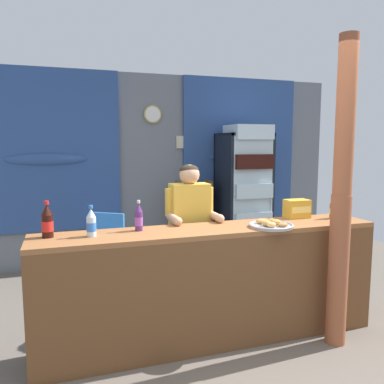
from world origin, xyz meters
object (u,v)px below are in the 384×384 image
Objects in this scene: soda_bottle_cola at (47,222)px; shopkeeper at (190,224)px; stall_counter at (217,277)px; timber_post at (341,202)px; soda_bottle_water at (91,223)px; bottle_shelf_rack at (194,220)px; soda_bottle_iced_tea at (334,209)px; drink_fridge at (245,188)px; pastry_tray at (271,225)px; plastic_lawn_chair at (104,245)px; snack_box_choco_powder at (297,209)px; soda_bottle_grape_soda at (139,218)px.

shopkeeper is at bearing 15.75° from soda_bottle_cola.
shopkeeper is at bearing 96.24° from stall_counter.
timber_post is 10.56× the size of soda_bottle_water.
shopkeeper is at bearing 24.58° from soda_bottle_water.
soda_bottle_iced_tea is (0.67, -2.17, 0.47)m from bottle_shelf_rack.
shopkeeper is (-1.35, -1.60, -0.12)m from drink_fridge.
drink_fridge reaches higher than soda_bottle_cola.
pastry_tray is (1.80, -0.22, -0.10)m from soda_bottle_cola.
timber_post is 2.03m from soda_bottle_water.
drink_fridge is 1.67× the size of bottle_shelf_rack.
plastic_lawn_chair is 3.82× the size of snack_box_choco_powder.
plastic_lawn_chair is 1.70m from soda_bottle_grape_soda.
stall_counter is at bearing 164.21° from timber_post.
soda_bottle_grape_soda reaches higher than pastry_tray.
drink_fridge is 5.21× the size of pastry_tray.
soda_bottle_grape_soda is 1.12× the size of snack_box_choco_powder.
snack_box_choco_powder is at bearing -41.68° from plastic_lawn_chair.
bottle_shelf_rack is 0.78× the size of shopkeeper.
timber_post reaches higher than bottle_shelf_rack.
soda_bottle_iced_tea is 1.86m from soda_bottle_grape_soda.
bottle_shelf_rack reaches higher than stall_counter.
pastry_tray reaches higher than plastic_lawn_chair.
stall_counter is 1.42m from soda_bottle_cola.
soda_bottle_iced_tea is at bearing -1.88° from soda_bottle_grape_soda.
pastry_tray is at bearing -55.76° from plastic_lawn_chair.
snack_box_choco_powder is at bearing 4.90° from soda_bottle_water.
snack_box_choco_powder is (1.93, 0.17, -0.02)m from soda_bottle_water.
snack_box_choco_powder is (-0.05, 0.56, -0.14)m from timber_post.
shopkeeper is at bearing 141.95° from timber_post.
drink_fridge is 3.05m from soda_bottle_water.
soda_bottle_water is at bearing -179.43° from soda_bottle_iced_tea.
timber_post is 0.60m from pastry_tray.
timber_post is 2.80m from plastic_lawn_chair.
soda_bottle_grape_soda is (0.38, 0.08, 0.00)m from soda_bottle_water.
shopkeeper reaches higher than pastry_tray.
stall_counter is 3.44× the size of plastic_lawn_chair.
soda_bottle_iced_tea is at bearing 0.57° from soda_bottle_water.
timber_post reaches higher than soda_bottle_water.
soda_bottle_cola is at bearing 178.84° from soda_bottle_iced_tea.
timber_post reaches higher than pastry_tray.
snack_box_choco_powder is (1.55, 0.08, -0.02)m from soda_bottle_grape_soda.
shopkeeper is at bearing -109.92° from bottle_shelf_rack.
stall_counter is 2.51× the size of bottle_shelf_rack.
shopkeeper reaches higher than plastic_lawn_chair.
pastry_tray is (-0.51, 0.25, -0.21)m from timber_post.
stall_counter is at bearing -17.99° from soda_bottle_grape_soda.
soda_bottle_water is at bearing -13.09° from soda_bottle_cola.
shopkeeper is 1.04m from soda_bottle_water.
drink_fridge reaches higher than plastic_lawn_chair.
soda_bottle_grape_soda is at bearing -148.04° from shopkeeper.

